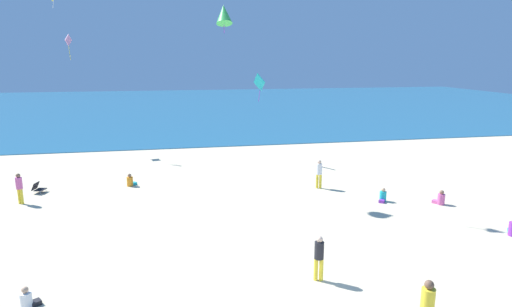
% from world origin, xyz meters
% --- Properties ---
extents(ground_plane, '(120.00, 120.00, 0.00)m').
position_xyz_m(ground_plane, '(0.00, 10.00, 0.00)').
color(ground_plane, beige).
extents(ocean_water, '(120.00, 60.00, 0.05)m').
position_xyz_m(ocean_water, '(0.00, 52.95, 0.03)').
color(ocean_water, '#236084').
rests_on(ocean_water, ground_plane).
extents(beach_chair_far_left, '(0.68, 0.66, 0.55)m').
position_xyz_m(beach_chair_far_left, '(-9.90, 13.21, 0.26)').
color(beach_chair_far_left, black).
rests_on(beach_chair_far_left, ground_plane).
extents(person_1, '(0.60, 0.59, 0.69)m').
position_xyz_m(person_1, '(-5.36, 13.58, 0.26)').
color(person_1, orange).
rests_on(person_1, ground_plane).
extents(person_2, '(0.41, 0.41, 1.49)m').
position_xyz_m(person_2, '(-10.21, 11.54, 0.86)').
color(person_2, yellow).
rests_on(person_2, ground_plane).
extents(person_3, '(0.58, 0.52, 0.66)m').
position_xyz_m(person_3, '(-7.14, 2.03, 0.24)').
color(person_3, white).
rests_on(person_3, ground_plane).
extents(person_4, '(0.42, 0.42, 1.54)m').
position_xyz_m(person_4, '(4.49, 11.23, 0.89)').
color(person_4, yellow).
rests_on(person_4, ground_plane).
extents(person_5, '(0.46, 0.46, 1.65)m').
position_xyz_m(person_5, '(2.82, -1.41, 0.95)').
color(person_5, purple).
rests_on(person_5, ground_plane).
extents(person_6, '(0.37, 0.37, 1.47)m').
position_xyz_m(person_6, '(1.27, 1.95, 0.85)').
color(person_6, yellow).
rests_on(person_6, ground_plane).
extents(person_7, '(0.55, 0.59, 0.67)m').
position_xyz_m(person_7, '(6.81, 8.58, 0.25)').
color(person_7, '#19ADB2').
rests_on(person_7, ground_plane).
extents(person_8, '(0.54, 0.63, 0.70)m').
position_xyz_m(person_8, '(9.28, 7.67, 0.26)').
color(person_8, '#D8599E').
rests_on(person_8, ground_plane).
extents(kite_green, '(0.78, 1.05, 1.47)m').
position_xyz_m(kite_green, '(-0.37, 11.80, 8.82)').
color(kite_green, green).
extents(kite_teal, '(0.57, 1.08, 1.85)m').
position_xyz_m(kite_teal, '(2.65, 18.09, 5.20)').
color(kite_teal, '#1EADAD').
extents(kite_pink, '(0.34, 0.75, 1.77)m').
position_xyz_m(kite_pink, '(-10.05, 24.03, 7.94)').
color(kite_pink, pink).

